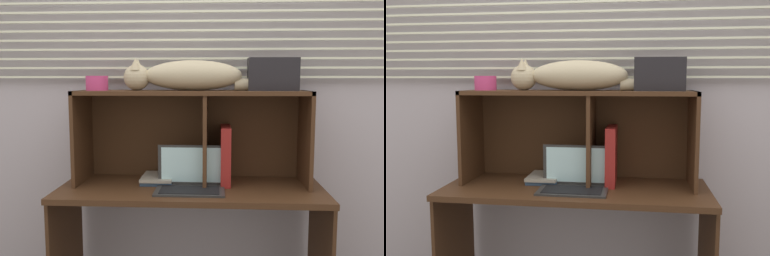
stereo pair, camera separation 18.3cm
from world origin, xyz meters
TOP-DOWN VIEW (x-y plane):
  - back_panel_with_blinds at (0.00, 0.55)m, footprint 4.40×0.08m
  - desk at (0.00, 0.23)m, footprint 1.40×0.55m
  - hutch_shelf_unit at (0.01, 0.36)m, footprint 1.25×0.34m
  - cat at (-0.02, 0.33)m, footprint 0.87×0.19m
  - laptop at (0.00, 0.18)m, footprint 0.35×0.22m
  - binder_upright at (0.18, 0.33)m, footprint 0.05×0.25m
  - book_stack at (-0.19, 0.33)m, footprint 0.17×0.24m
  - small_basket at (-0.52, 0.33)m, footprint 0.12×0.12m
  - storage_box at (0.43, 0.33)m, footprint 0.26×0.15m

SIDE VIEW (x-z plane):
  - desk at x=0.00m, z-range 0.22..0.93m
  - book_stack at x=-0.19m, z-range 0.71..0.75m
  - laptop at x=0.00m, z-range 0.65..0.87m
  - binder_upright at x=0.18m, z-range 0.71..1.03m
  - hutch_shelf_unit at x=0.01m, z-range 0.80..1.31m
  - back_panel_with_blinds at x=0.00m, z-range 0.01..2.51m
  - small_basket at x=-0.52m, z-range 1.22..1.30m
  - cat at x=-0.02m, z-range 1.21..1.39m
  - storage_box at x=0.43m, z-range 1.22..1.40m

